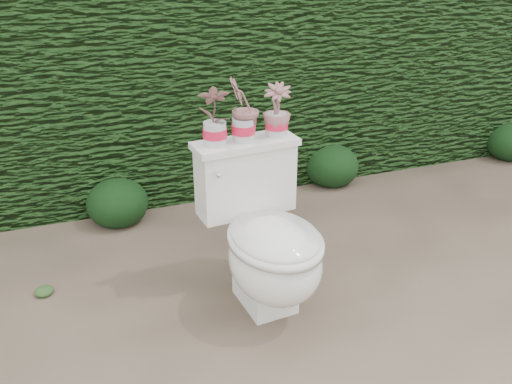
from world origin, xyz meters
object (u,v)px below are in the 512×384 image
object	(u,v)px
potted_plant_center	(243,111)
potted_plant_right	(277,112)
potted_plant_left	(214,117)
toilet	(267,242)

from	to	relation	value
potted_plant_center	potted_plant_right	xyz separation A→B (m)	(0.17, 0.01, -0.02)
potted_plant_left	potted_plant_center	bearing A→B (deg)	-161.13
toilet	potted_plant_right	distance (m)	0.61
potted_plant_left	toilet	bearing A→B (deg)	140.98
potted_plant_center	potted_plant_right	world-z (taller)	potted_plant_center
potted_plant_left	potted_plant_center	xyz separation A→B (m)	(0.14, 0.01, 0.01)
potted_plant_left	potted_plant_right	bearing A→B (deg)	-161.13
potted_plant_left	potted_plant_center	distance (m)	0.14
toilet	potted_plant_left	bearing A→B (deg)	122.11
toilet	potted_plant_left	distance (m)	0.62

